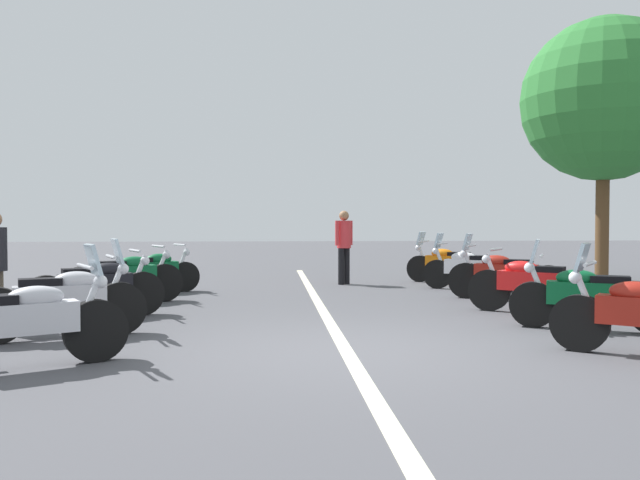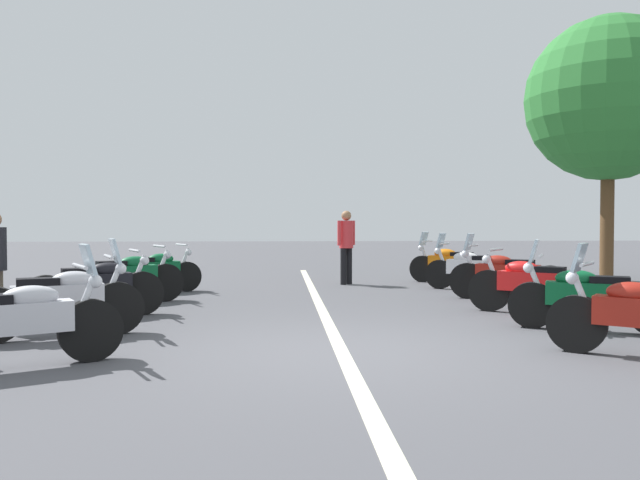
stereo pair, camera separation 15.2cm
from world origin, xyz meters
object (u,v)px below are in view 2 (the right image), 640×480
motorcycle_right_row_2 (532,285)px  motorcycle_left_row_1 (61,300)px  motorcycle_left_row_2 (97,287)px  motorcycle_right_row_1 (588,296)px  motorcycle_right_row_3 (506,275)px  motorcycle_left_row_4 (153,271)px  motorcycle_right_row_4 (473,268)px  motorcycle_left_row_0 (14,322)px  motorcycle_left_row_3 (126,277)px  roadside_tree_0 (609,100)px  motorcycle_right_row_5 (451,264)px  bystander_0 (346,241)px

motorcycle_right_row_2 → motorcycle_left_row_1: bearing=50.9°
motorcycle_left_row_2 → motorcycle_right_row_1: bearing=-38.4°
motorcycle_left_row_1 → motorcycle_right_row_3: same height
motorcycle_left_row_4 → motorcycle_right_row_4: size_ratio=1.01×
motorcycle_right_row_2 → motorcycle_left_row_0: bearing=63.9°
motorcycle_left_row_2 → motorcycle_right_row_4: 7.52m
motorcycle_left_row_3 → motorcycle_right_row_2: size_ratio=1.13×
motorcycle_right_row_3 → roadside_tree_0: size_ratio=0.29×
motorcycle_right_row_3 → motorcycle_right_row_5: (3.20, 0.12, -0.01)m
motorcycle_left_row_1 → motorcycle_left_row_2: size_ratio=1.03×
motorcycle_left_row_3 → motorcycle_right_row_2: (-1.69, -6.58, -0.00)m
motorcycle_left_row_4 → motorcycle_right_row_1: (-4.75, -6.56, 0.01)m
motorcycle_left_row_2 → roadside_tree_0: size_ratio=0.29×
motorcycle_right_row_1 → roadside_tree_0: roadside_tree_0 is taller
motorcycle_right_row_3 → motorcycle_left_row_2: bearing=45.9°
motorcycle_left_row_1 → motorcycle_left_row_2: (1.61, 0.04, -0.01)m
motorcycle_left_row_3 → bystander_0: 5.28m
motorcycle_left_row_1 → motorcycle_right_row_5: motorcycle_left_row_1 is taller
motorcycle_left_row_3 → motorcycle_right_row_4: motorcycle_right_row_4 is taller
motorcycle_right_row_2 → motorcycle_right_row_3: 1.71m
motorcycle_right_row_5 → motorcycle_right_row_1: bearing=124.3°
motorcycle_right_row_3 → motorcycle_right_row_4: bearing=-55.0°
motorcycle_right_row_4 → motorcycle_right_row_1: bearing=122.1°
motorcycle_left_row_2 → motorcycle_right_row_4: size_ratio=1.02×
motorcycle_right_row_1 → motorcycle_right_row_4: motorcycle_right_row_4 is taller
motorcycle_left_row_4 → bystander_0: (1.56, -4.06, 0.54)m
motorcycle_left_row_4 → bystander_0: size_ratio=1.10×
motorcycle_left_row_2 → roadside_tree_0: 12.65m
motorcycle_right_row_1 → motorcycle_left_row_0: bearing=41.4°
motorcycle_left_row_3 → roadside_tree_0: bearing=-9.6°
motorcycle_left_row_2 → bystander_0: bearing=22.9°
motorcycle_left_row_0 → motorcycle_left_row_1: (1.63, 0.12, 0.01)m
motorcycle_right_row_5 → bystander_0: 2.52m
motorcycle_left_row_2 → motorcycle_right_row_3: (1.63, -6.82, 0.01)m
motorcycle_left_row_3 → motorcycle_right_row_5: bearing=-3.3°
motorcycle_left_row_4 → motorcycle_right_row_1: 8.10m
motorcycle_right_row_5 → motorcycle_left_row_2: bearing=69.7°
motorcycle_left_row_1 → motorcycle_left_row_4: bearing=65.7°
motorcycle_left_row_2 → motorcycle_right_row_5: motorcycle_right_row_5 is taller
motorcycle_right_row_2 → bystander_0: 5.41m
motorcycle_left_row_2 → motorcycle_left_row_3: (1.63, -0.02, 0.00)m
motorcycle_left_row_1 → roadside_tree_0: bearing=10.5°
motorcycle_left_row_1 → motorcycle_right_row_4: 8.34m
motorcycle_right_row_3 → motorcycle_right_row_4: motorcycle_right_row_3 is taller
motorcycle_right_row_2 → bystander_0: (4.83, 2.37, 0.53)m
motorcycle_right_row_5 → roadside_tree_0: roadside_tree_0 is taller
motorcycle_right_row_4 → motorcycle_right_row_5: motorcycle_right_row_5 is taller
motorcycle_right_row_4 → bystander_0: bearing=2.5°
motorcycle_left_row_3 → motorcycle_right_row_5: (3.20, -6.67, -0.00)m
motorcycle_left_row_1 → motorcycle_right_row_4: (4.95, -6.71, -0.01)m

